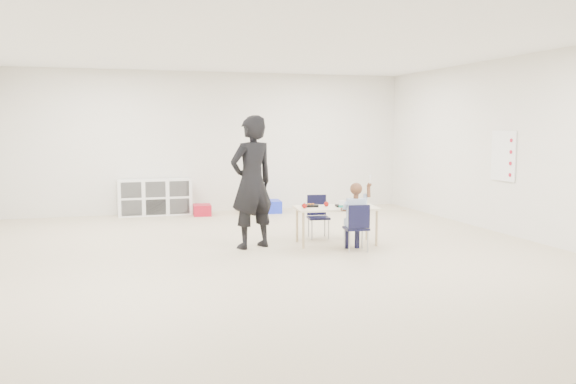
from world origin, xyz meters
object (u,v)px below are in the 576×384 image
object	(u,v)px
child	(356,214)
adult	(252,182)
chair_near	(356,227)
table	(336,225)
cubby_shelf	(155,197)

from	to	relation	value
child	adult	distance (m)	1.53
chair_near	child	xyz separation A→B (m)	(0.00, 0.00, 0.19)
table	child	xyz separation A→B (m)	(0.08, -0.53, 0.24)
table	child	bearing A→B (deg)	-73.88
cubby_shelf	adult	xyz separation A→B (m)	(1.06, -3.67, 0.59)
child	adult	world-z (taller)	adult
child	cubby_shelf	size ratio (longest dim) A/B	0.74
table	adult	size ratio (longest dim) A/B	0.67
child	cubby_shelf	distance (m)	4.92
cubby_shelf	adult	world-z (taller)	adult
table	cubby_shelf	bearing A→B (deg)	128.52
cubby_shelf	adult	bearing A→B (deg)	-73.94
child	adult	bearing A→B (deg)	161.86
chair_near	child	size ratio (longest dim) A/B	0.63
table	child	distance (m)	0.59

